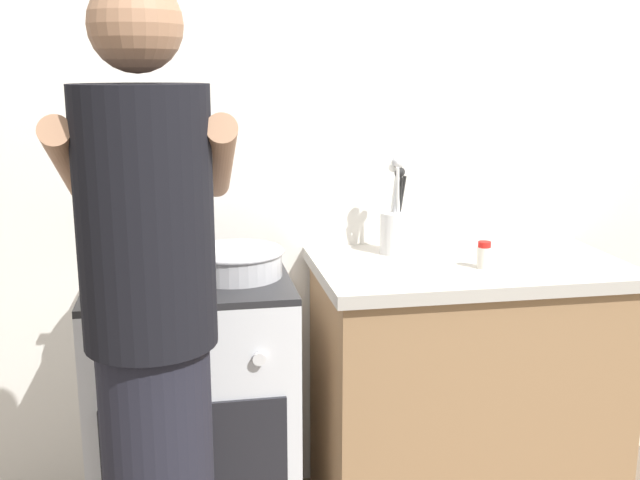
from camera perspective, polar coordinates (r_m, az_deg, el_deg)
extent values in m
cube|color=silver|center=(2.64, 1.74, 7.27)|extent=(3.20, 0.10, 2.50)
cube|color=#99724C|center=(2.62, 10.91, -11.63)|extent=(0.96, 0.56, 0.86)
cube|color=#B7B2A8|center=(2.47, 11.36, -2.09)|extent=(1.00, 0.60, 0.04)
cube|color=silver|center=(2.46, -9.58, -13.04)|extent=(0.60, 0.60, 0.88)
cube|color=#232326|center=(2.30, -10.00, -2.91)|extent=(0.60, 0.60, 0.02)
cube|color=black|center=(2.20, -9.42, -16.98)|extent=(0.51, 0.01, 0.40)
cylinder|color=silver|center=(2.06, -14.82, -9.46)|extent=(0.04, 0.01, 0.04)
cylinder|color=silver|center=(2.05, -9.74, -9.29)|extent=(0.04, 0.01, 0.04)
cylinder|color=silver|center=(2.06, -4.67, -9.06)|extent=(0.04, 0.01, 0.04)
cylinder|color=#B2B2B7|center=(2.30, -13.56, -1.12)|extent=(0.21, 0.21, 0.13)
cube|color=black|center=(2.30, -16.68, 0.20)|extent=(0.04, 0.02, 0.01)
cube|color=black|center=(2.28, -10.58, 0.45)|extent=(0.04, 0.02, 0.01)
cylinder|color=#B7B7BC|center=(2.26, -6.49, -1.77)|extent=(0.28, 0.28, 0.08)
torus|color=#B7B7BC|center=(2.25, -6.51, -0.88)|extent=(0.30, 0.30, 0.01)
cylinder|color=silver|center=(2.53, 5.74, 0.54)|extent=(0.10, 0.10, 0.14)
cylinder|color=black|center=(2.52, 6.00, 2.16)|extent=(0.02, 0.05, 0.24)
sphere|color=black|center=(2.50, 6.07, 5.10)|extent=(0.03, 0.03, 0.03)
cylinder|color=silver|center=(2.51, 5.98, 2.40)|extent=(0.03, 0.04, 0.28)
sphere|color=silver|center=(2.49, 6.07, 5.84)|extent=(0.03, 0.03, 0.03)
cylinder|color=#B7BABF|center=(2.51, 5.77, 2.47)|extent=(0.03, 0.02, 0.29)
sphere|color=#B7BABF|center=(2.49, 5.85, 5.98)|extent=(0.03, 0.03, 0.03)
cylinder|color=white|center=(2.53, 5.54, 2.34)|extent=(0.05, 0.03, 0.26)
sphere|color=white|center=(2.50, 5.61, 5.53)|extent=(0.03, 0.03, 0.03)
cylinder|color=black|center=(2.54, 6.09, 2.24)|extent=(0.04, 0.04, 0.24)
sphere|color=black|center=(2.52, 6.16, 5.19)|extent=(0.03, 0.03, 0.03)
cylinder|color=silver|center=(2.39, 12.41, -1.32)|extent=(0.04, 0.04, 0.07)
cylinder|color=red|center=(2.38, 12.46, -0.33)|extent=(0.04, 0.04, 0.02)
cylinder|color=black|center=(1.68, -13.19, 1.63)|extent=(0.30, 0.30, 0.58)
sphere|color=#A07254|center=(1.66, -13.94, 15.68)|extent=(0.20, 0.20, 0.20)
cylinder|color=#A07254|center=(1.82, -18.54, 5.64)|extent=(0.07, 0.41, 0.24)
cylinder|color=#A07254|center=(1.81, -7.75, 6.13)|extent=(0.07, 0.41, 0.24)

